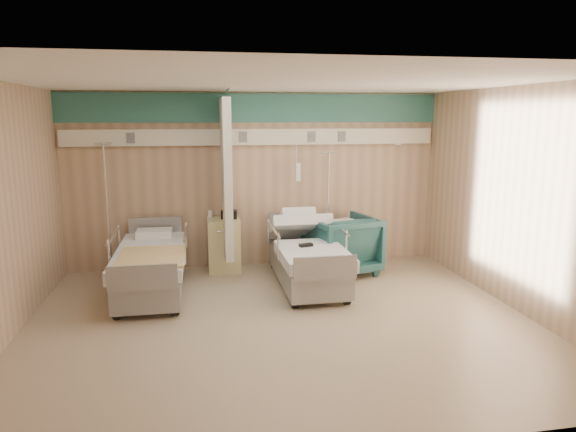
{
  "coord_description": "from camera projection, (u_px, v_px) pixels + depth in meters",
  "views": [
    {
      "loc": [
        -0.93,
        -5.71,
        2.42
      ],
      "look_at": [
        0.19,
        0.6,
        1.17
      ],
      "focal_mm": 32.0,
      "sensor_mm": 36.0,
      "label": 1
    }
  ],
  "objects": [
    {
      "name": "ground",
      "position": [
        281.0,
        322.0,
        6.15
      ],
      "size": [
        6.0,
        5.0,
        0.0
      ],
      "primitive_type": "cube",
      "color": "tan",
      "rests_on": "ground"
    },
    {
      "name": "room_walls",
      "position": [
        274.0,
        165.0,
        6.03
      ],
      "size": [
        6.04,
        5.04,
        2.82
      ],
      "color": "tan",
      "rests_on": "ground"
    },
    {
      "name": "bed_right",
      "position": [
        307.0,
        264.0,
        7.45
      ],
      "size": [
        1.0,
        2.16,
        0.63
      ],
      "primitive_type": null,
      "color": "silver",
      "rests_on": "ground"
    },
    {
      "name": "bed_left",
      "position": [
        151.0,
        272.0,
        7.07
      ],
      "size": [
        1.0,
        2.16,
        0.63
      ],
      "primitive_type": null,
      "color": "silver",
      "rests_on": "ground"
    },
    {
      "name": "bedside_cabinet",
      "position": [
        224.0,
        245.0,
        8.1
      ],
      "size": [
        0.5,
        0.48,
        0.85
      ],
      "primitive_type": "cube",
      "color": "#D5CD85",
      "rests_on": "ground"
    },
    {
      "name": "visitor_armchair",
      "position": [
        341.0,
        244.0,
        8.0
      ],
      "size": [
        1.18,
        1.21,
        0.92
      ],
      "primitive_type": "imported",
      "rotation": [
        0.0,
        0.0,
        3.38
      ],
      "color": "#1F4E4F",
      "rests_on": "ground"
    },
    {
      "name": "waffle_blanket",
      "position": [
        343.0,
        214.0,
        7.88
      ],
      "size": [
        0.82,
        0.78,
        0.07
      ],
      "primitive_type": "cube",
      "rotation": [
        0.0,
        0.0,
        3.53
      ],
      "color": "silver",
      "rests_on": "visitor_armchair"
    },
    {
      "name": "iv_stand_right",
      "position": [
        327.0,
        243.0,
        8.41
      ],
      "size": [
        0.33,
        0.33,
        1.87
      ],
      "rotation": [
        0.0,
        0.0,
        -0.29
      ],
      "color": "silver",
      "rests_on": "ground"
    },
    {
      "name": "iv_stand_left",
      "position": [
        110.0,
        249.0,
        7.86
      ],
      "size": [
        0.37,
        0.37,
        2.04
      ],
      "rotation": [
        0.0,
        0.0,
        0.22
      ],
      "color": "silver",
      "rests_on": "ground"
    },
    {
      "name": "call_remote",
      "position": [
        306.0,
        245.0,
        7.17
      ],
      "size": [
        0.2,
        0.13,
        0.04
      ],
      "primitive_type": "cube",
      "rotation": [
        0.0,
        0.0,
        0.27
      ],
      "color": "black",
      "rests_on": "bed_right"
    },
    {
      "name": "tan_blanket",
      "position": [
        152.0,
        257.0,
        6.57
      ],
      "size": [
        0.85,
        1.06,
        0.04
      ],
      "primitive_type": "cube",
      "rotation": [
        0.0,
        0.0,
        -0.01
      ],
      "color": "tan",
      "rests_on": "bed_left"
    },
    {
      "name": "toiletry_bag",
      "position": [
        229.0,
        214.0,
        8.0
      ],
      "size": [
        0.26,
        0.19,
        0.13
      ],
      "primitive_type": "cube",
      "rotation": [
        0.0,
        0.0,
        -0.17
      ],
      "color": "black",
      "rests_on": "bedside_cabinet"
    },
    {
      "name": "white_cup",
      "position": [
        210.0,
        214.0,
        8.1
      ],
      "size": [
        0.08,
        0.08,
        0.12
      ],
      "primitive_type": "cylinder",
      "rotation": [
        0.0,
        0.0,
        0.01
      ],
      "color": "white",
      "rests_on": "bedside_cabinet"
    }
  ]
}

